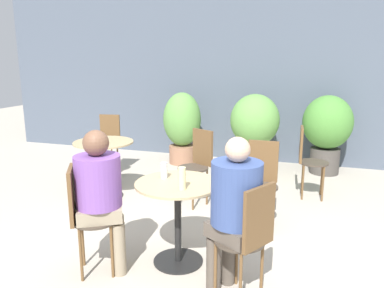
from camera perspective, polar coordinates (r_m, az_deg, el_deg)
name	(u,v)px	position (r m, az deg, el deg)	size (l,w,h in m)	color
ground_plane	(192,266)	(3.42, 0.01, -18.08)	(20.00, 20.00, 0.00)	#B2A899
storefront_wall	(259,75)	(6.60, 10.13, 10.33)	(10.00, 0.06, 3.00)	#4C5666
cafe_table_near	(178,204)	(3.25, -2.18, -9.19)	(0.73, 0.73, 0.74)	black
cafe_table_far	(104,156)	(4.93, -13.24, -1.75)	(0.76, 0.76, 0.74)	black
bistro_chair_0	(83,210)	(3.21, -16.21, -9.69)	(0.43, 0.42, 0.92)	#42382D
bistro_chair_1	(249,233)	(2.75, 8.72, -13.22)	(0.42, 0.42, 0.92)	#42382D
bistro_chair_2	(109,138)	(5.95, -12.59, 0.83)	(0.37, 0.39, 0.92)	#42382D
bistro_chair_3	(198,160)	(4.59, 0.93, -2.39)	(0.41, 0.42, 0.92)	#42382D
bistro_chair_4	(261,176)	(4.02, 10.53, -4.81)	(0.37, 0.37, 0.92)	#42382D
bistro_chair_5	(307,155)	(5.01, 17.12, -1.66)	(0.38, 0.37, 0.92)	#42382D
seated_person_0	(101,190)	(3.14, -13.73, -6.80)	(0.46, 0.45, 1.22)	gray
seated_person_1	(234,204)	(2.76, 6.47, -9.10)	(0.46, 0.45, 1.23)	brown
beer_glass_0	(164,170)	(3.28, -4.28, -4.04)	(0.06, 0.06, 0.14)	silver
beer_glass_1	(182,178)	(3.00, -1.54, -5.26)	(0.06, 0.06, 0.18)	beige
potted_plant_0	(182,124)	(6.37, -1.52, 3.00)	(0.64, 0.64, 1.22)	#93664C
potted_plant_1	(255,125)	(6.05, 9.52, 2.95)	(0.78, 0.78, 1.23)	brown
potted_plant_2	(327,128)	(6.15, 19.90, 2.33)	(0.75, 0.75, 1.23)	#47423D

